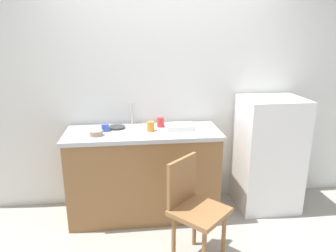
# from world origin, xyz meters

# --- Properties ---
(ground_plane) EXTENTS (8.00, 8.00, 0.00)m
(ground_plane) POSITION_xyz_m (0.00, 0.00, 0.00)
(ground_plane) COLOR #9E998E
(back_wall) EXTENTS (4.80, 0.10, 2.47)m
(back_wall) POSITION_xyz_m (0.00, 1.00, 1.24)
(back_wall) COLOR silver
(back_wall) RESTS_ON ground_plane
(cabinet_base) EXTENTS (1.50, 0.60, 0.89)m
(cabinet_base) POSITION_xyz_m (-0.25, 0.65, 0.45)
(cabinet_base) COLOR olive
(cabinet_base) RESTS_ON ground_plane
(countertop) EXTENTS (1.54, 0.64, 0.04)m
(countertop) POSITION_xyz_m (-0.25, 0.65, 0.91)
(countertop) COLOR #B7B7BC
(countertop) RESTS_ON cabinet_base
(faucet) EXTENTS (0.02, 0.02, 0.23)m
(faucet) POSITION_xyz_m (-0.36, 0.90, 1.05)
(faucet) COLOR #B7B7BC
(faucet) RESTS_ON countertop
(refrigerator) EXTENTS (0.63, 0.57, 1.23)m
(refrigerator) POSITION_xyz_m (1.10, 0.66, 0.61)
(refrigerator) COLOR white
(refrigerator) RESTS_ON ground_plane
(chair) EXTENTS (0.57, 0.57, 0.89)m
(chair) POSITION_xyz_m (0.12, -0.11, 0.50)
(chair) COLOR olive
(chair) RESTS_ON ground_plane
(dish_tray) EXTENTS (0.28, 0.20, 0.05)m
(dish_tray) POSITION_xyz_m (0.12, 0.65, 0.96)
(dish_tray) COLOR white
(dish_tray) RESTS_ON countertop
(terracotta_bowl) EXTENTS (0.13, 0.13, 0.05)m
(terracotta_bowl) POSITION_xyz_m (-0.70, 0.53, 0.96)
(terracotta_bowl) COLOR gray
(terracotta_bowl) RESTS_ON countertop
(hotplate) EXTENTS (0.17, 0.17, 0.02)m
(hotplate) POSITION_xyz_m (-0.51, 0.75, 0.94)
(hotplate) COLOR #2D2D2D
(hotplate) RESTS_ON countertop
(cup_orange) EXTENTS (0.08, 0.08, 0.10)m
(cup_orange) POSITION_xyz_m (-0.18, 0.61, 0.98)
(cup_orange) COLOR orange
(cup_orange) RESTS_ON countertop
(cup_blue) EXTENTS (0.07, 0.07, 0.07)m
(cup_blue) POSITION_xyz_m (-0.63, 0.66, 0.97)
(cup_blue) COLOR blue
(cup_blue) RESTS_ON countertop
(cup_red) EXTENTS (0.07, 0.07, 0.10)m
(cup_red) POSITION_xyz_m (-0.06, 0.75, 0.98)
(cup_red) COLOR red
(cup_red) RESTS_ON countertop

